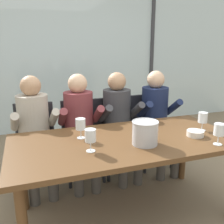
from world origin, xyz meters
TOP-DOWN VIEW (x-y plane):
  - ground at (0.00, 1.00)m, footprint 14.00×14.00m
  - window_glass_panel at (0.00, 2.63)m, footprint 7.12×0.03m
  - window_mullion_right at (1.60, 2.61)m, footprint 0.06×0.06m
  - hillside_vineyard at (0.00, 6.71)m, footprint 13.12×2.40m
  - dining_table at (0.00, 0.00)m, footprint 1.92×0.93m
  - chair_near_curtain at (-0.71, 0.88)m, footprint 0.47×0.47m
  - chair_left_of_center at (-0.20, 0.86)m, footprint 0.45×0.45m
  - chair_center at (0.21, 0.87)m, footprint 0.47×0.47m
  - chair_right_of_center at (0.69, 0.90)m, footprint 0.46×0.46m
  - person_beige_jumper at (-0.71, 0.74)m, footprint 0.49×0.63m
  - person_maroon_top at (-0.23, 0.74)m, footprint 0.47×0.62m
  - person_charcoal_jacket at (0.22, 0.74)m, footprint 0.47×0.62m
  - person_navy_polo at (0.72, 0.74)m, footprint 0.47×0.62m
  - ice_bucket_primary at (0.10, -0.15)m, footprint 0.21×0.21m
  - tasting_bowl at (0.60, -0.13)m, footprint 0.15×0.15m
  - wine_glass_by_left_taster at (0.76, -0.03)m, footprint 0.08×0.08m
  - wine_glass_near_bucket at (-0.34, -0.14)m, footprint 0.08×0.08m
  - wine_glass_center_pour at (-0.35, 0.15)m, footprint 0.08×0.08m
  - wine_glass_by_right_taster at (0.65, -0.35)m, footprint 0.08×0.08m

SIDE VIEW (x-z plane):
  - ground at x=0.00m, z-range 0.00..0.00m
  - chair_near_curtain at x=-0.71m, z-range 0.07..0.95m
  - chair_left_of_center at x=-0.20m, z-range 0.07..0.95m
  - chair_center at x=0.21m, z-range 0.07..0.95m
  - chair_right_of_center at x=0.69m, z-range 0.07..0.95m
  - dining_table at x=0.00m, z-range 0.28..1.01m
  - person_beige_jumper at x=-0.71m, z-range 0.09..1.29m
  - person_maroon_top at x=-0.23m, z-range 0.09..1.29m
  - person_charcoal_jacket at x=0.22m, z-range 0.09..1.29m
  - person_navy_polo at x=0.72m, z-range 0.09..1.29m
  - tasting_bowl at x=0.60m, z-range 0.72..0.77m
  - ice_bucket_primary at x=0.10m, z-range 0.73..0.92m
  - wine_glass_near_bucket at x=-0.34m, z-range 0.75..0.93m
  - wine_glass_center_pour at x=-0.35m, z-range 0.75..0.93m
  - wine_glass_by_right_taster at x=0.65m, z-range 0.75..0.93m
  - wine_glass_by_left_taster at x=0.76m, z-range 0.76..0.93m
  - hillside_vineyard at x=0.00m, z-range 0.00..2.03m
  - window_glass_panel at x=0.00m, z-range 0.00..2.60m
  - window_mullion_right at x=1.60m, z-range 0.00..2.60m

